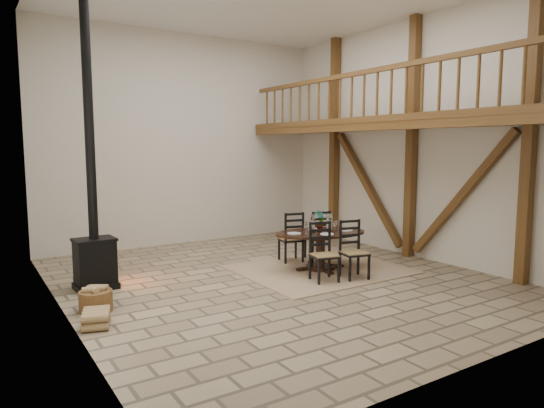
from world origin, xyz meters
TOP-DOWN VIEW (x-y plane):
  - ground at (0.00, 0.00)m, footprint 8.00×8.00m
  - room_shell at (1.19, 0.00)m, footprint 7.02×8.02m
  - rug at (1.06, 0.09)m, footprint 3.00×2.50m
  - dining_table at (1.06, 0.09)m, footprint 1.98×2.16m
  - wood_stove at (-2.84, 1.13)m, footprint 0.68×0.54m
  - log_basket at (-3.10, -0.03)m, footprint 0.46×0.46m
  - log_stack at (-3.24, -0.65)m, footprint 0.45×0.53m

SIDE VIEW (x-z plane):
  - ground at x=0.00m, z-range 0.00..0.00m
  - rug at x=1.06m, z-range 0.00..0.02m
  - log_stack at x=-3.24m, z-range 0.00..0.23m
  - log_basket at x=-3.10m, z-range -0.03..0.36m
  - dining_table at x=1.06m, z-range -0.15..1.00m
  - wood_stove at x=-2.84m, z-range -1.37..3.63m
  - room_shell at x=1.19m, z-range 0.51..5.52m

